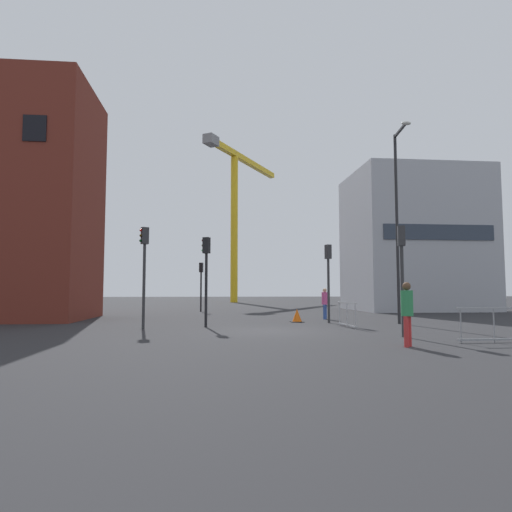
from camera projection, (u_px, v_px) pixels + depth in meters
The scene contains 15 objects.
ground at pixel (273, 331), 17.44m from camera, with size 160.00×160.00×0.00m, color #28282B.
brick_building at pixel (4, 202), 24.21m from camera, with size 9.25×6.62×12.85m.
office_block at pixel (413, 241), 35.40m from camera, with size 9.71×8.25×10.91m.
construction_crane at pixel (236, 197), 56.54m from camera, with size 10.47×16.66×19.41m.
streetlamp_tall at pixel (398, 212), 21.12m from camera, with size 0.53×2.00×9.17m.
traffic_light_corner at pixel (328, 270), 21.78m from camera, with size 0.31×0.39×3.83m.
traffic_light_median at pixel (402, 262), 15.38m from camera, with size 0.31×0.39×3.84m.
traffic_light_island at pixel (201, 278), 32.62m from camera, with size 0.31×0.39×3.59m.
traffic_light_near at pixel (144, 261), 18.39m from camera, with size 0.39×0.34×4.22m.
traffic_light_crosswalk at pixel (206, 266), 19.33m from camera, with size 0.39×0.33×3.91m.
pedestrian_walking at pixel (407, 309), 12.66m from camera, with size 0.34×0.34×1.84m.
pedestrian_waiting at pixel (325, 301), 24.26m from camera, with size 0.34×0.34×1.69m.
safety_barrier_left_run at pixel (494, 324), 13.61m from camera, with size 2.43×0.13×1.08m.
safety_barrier_front at pixel (347, 314), 19.06m from camera, with size 0.22×2.03×1.08m.
traffic_cone_on_verge at pixel (297, 316), 22.12m from camera, with size 0.65×0.65×0.66m.
Camera 1 is at (-2.34, -17.47, 1.64)m, focal length 31.10 mm.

